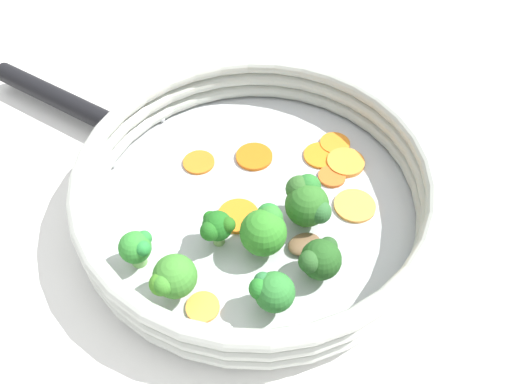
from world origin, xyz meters
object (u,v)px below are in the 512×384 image
mushroom_piece_0 (304,244)px  carrot_slice_1 (346,162)px  carrot_slice_3 (321,156)px  broccoli_floret_5 (137,248)px  broccoli_floret_1 (217,227)px  carrot_slice_4 (335,144)px  carrot_slice_8 (238,216)px  carrot_slice_5 (203,307)px  carrot_slice_6 (332,177)px  carrot_slice_0 (254,157)px  broccoli_floret_6 (272,291)px  carrot_slice_7 (199,162)px  broccoli_floret_3 (307,201)px  carrot_slice_2 (355,206)px  broccoli_floret_2 (173,278)px  skillet (256,204)px  broccoli_floret_4 (320,259)px  broccoli_floret_0 (265,229)px

mushroom_piece_0 → carrot_slice_1: bearing=49.7°
carrot_slice_3 → broccoli_floret_5: broccoli_floret_5 is taller
broccoli_floret_1 → broccoli_floret_5: same height
carrot_slice_4 → carrot_slice_8: same height
carrot_slice_5 → carrot_slice_6: (0.17, 0.12, 0.00)m
carrot_slice_0 → broccoli_floret_6: (-0.03, -0.19, 0.03)m
carrot_slice_7 → carrot_slice_3: bearing=-10.3°
carrot_slice_0 → broccoli_floret_3: bearing=-73.6°
carrot_slice_5 → carrot_slice_7: size_ratio=0.86×
carrot_slice_3 → carrot_slice_1: bearing=-38.3°
carrot_slice_2 → carrot_slice_8: 0.13m
carrot_slice_7 → broccoli_floret_5: broccoli_floret_5 is taller
broccoli_floret_6 → broccoli_floret_2: bearing=158.0°
skillet → carrot_slice_7: carrot_slice_7 is taller
carrot_slice_2 → broccoli_floret_2: broccoli_floret_2 is taller
skillet → broccoli_floret_4: bearing=-71.2°
carrot_slice_0 → carrot_slice_5: same height
skillet → carrot_slice_5: bearing=-125.9°
carrot_slice_6 → mushroom_piece_0: 0.10m
carrot_slice_3 → broccoli_floret_3: broccoli_floret_3 is taller
broccoli_floret_3 → mushroom_piece_0: (-0.01, -0.03, -0.03)m
carrot_slice_8 → mushroom_piece_0: bearing=-43.7°
carrot_slice_2 → broccoli_floret_5: size_ratio=1.06×
skillet → carrot_slice_8: size_ratio=8.15×
skillet → carrot_slice_5: size_ratio=11.34×
carrot_slice_8 → mushroom_piece_0: (0.06, -0.05, 0.00)m
carrot_slice_2 → broccoli_floret_6: bearing=-142.9°
carrot_slice_6 → carrot_slice_8: size_ratio=0.71×
broccoli_floret_1 → skillet: bearing=40.2°
carrot_slice_6 → broccoli_floret_1: size_ratio=0.72×
carrot_slice_4 → broccoli_floret_5: broccoli_floret_5 is taller
carrot_slice_3 → skillet: bearing=-153.7°
carrot_slice_5 → carrot_slice_8: carrot_slice_8 is taller
skillet → carrot_slice_0: bearing=77.2°
carrot_slice_6 → carrot_slice_7: bearing=156.9°
broccoli_floret_4 → broccoli_floret_6: (-0.05, -0.02, 0.00)m
carrot_slice_5 → broccoli_floret_1: broccoli_floret_1 is taller
broccoli_floret_0 → carrot_slice_3: bearing=47.1°
skillet → carrot_slice_3: 0.10m
skillet → broccoli_floret_3: bearing=-40.5°
broccoli_floret_3 → broccoli_floret_4: 0.07m
carrot_slice_1 → mushroom_piece_0: 0.13m
broccoli_floret_3 → mushroom_piece_0: size_ratio=1.59×
carrot_slice_8 → broccoli_floret_1: broccoli_floret_1 is taller
broccoli_floret_1 → carrot_slice_6: bearing=20.6°
carrot_slice_1 → broccoli_floret_4: 0.15m
carrot_slice_1 → broccoli_floret_2: size_ratio=0.84×
carrot_slice_5 → broccoli_floret_6: bearing=-12.9°
carrot_slice_3 → broccoli_floret_4: 0.16m
carrot_slice_0 → carrot_slice_2: size_ratio=0.95×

